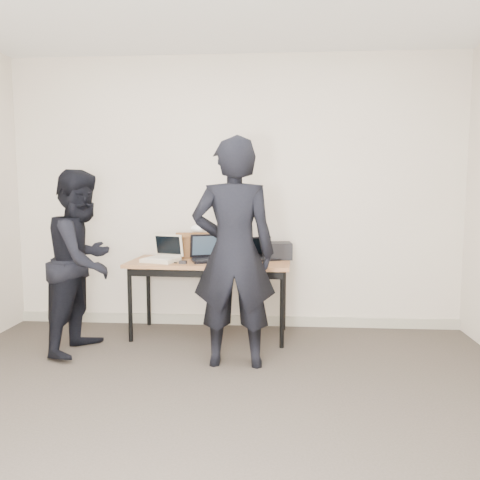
# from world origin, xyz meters

# --- Properties ---
(room) EXTENTS (4.60, 4.60, 2.80)m
(room) POSITION_xyz_m (0.00, 0.00, 1.35)
(room) COLOR #3F3730
(room) RESTS_ON ground
(desk) EXTENTS (1.53, 0.73, 0.72)m
(desk) POSITION_xyz_m (-0.21, 1.87, 0.66)
(desk) COLOR #966139
(desk) RESTS_ON ground
(laptop_beige) EXTENTS (0.38, 0.37, 0.24)m
(laptop_beige) POSITION_xyz_m (-0.64, 1.83, 0.77)
(laptop_beige) COLOR beige
(laptop_beige) RESTS_ON desk
(laptop_center) EXTENTS (0.40, 0.39, 0.25)m
(laptop_center) POSITION_xyz_m (-0.22, 1.89, 0.78)
(laptop_center) COLOR black
(laptop_center) RESTS_ON desk
(laptop_right) EXTENTS (0.39, 0.38, 0.21)m
(laptop_right) POSITION_xyz_m (0.27, 2.01, 0.77)
(laptop_right) COLOR black
(laptop_right) RESTS_ON desk
(leather_satchel) EXTENTS (0.38, 0.23, 0.25)m
(leather_satchel) POSITION_xyz_m (-0.38, 2.09, 0.85)
(leather_satchel) COLOR brown
(leather_satchel) RESTS_ON desk
(tissue) EXTENTS (0.14, 0.10, 0.08)m
(tissue) POSITION_xyz_m (-0.35, 2.10, 1.00)
(tissue) COLOR white
(tissue) RESTS_ON leather_satchel
(equipment_box) EXTENTS (0.30, 0.26, 0.16)m
(equipment_box) POSITION_xyz_m (0.43, 2.06, 0.80)
(equipment_box) COLOR black
(equipment_box) RESTS_ON desk
(power_brick) EXTENTS (0.07, 0.05, 0.03)m
(power_brick) POSITION_xyz_m (-0.42, 1.70, 0.73)
(power_brick) COLOR black
(power_brick) RESTS_ON desk
(cables) EXTENTS (1.14, 0.45, 0.01)m
(cables) POSITION_xyz_m (-0.11, 1.90, 0.72)
(cables) COLOR black
(cables) RESTS_ON desk
(person_typist) EXTENTS (0.67, 0.46, 1.79)m
(person_typist) POSITION_xyz_m (0.08, 1.16, 0.90)
(person_typist) COLOR black
(person_typist) RESTS_ON ground
(person_observer) EXTENTS (0.70, 0.84, 1.55)m
(person_observer) POSITION_xyz_m (-1.23, 1.41, 0.78)
(person_observer) COLOR black
(person_observer) RESTS_ON ground
(baseboard) EXTENTS (4.50, 0.03, 0.10)m
(baseboard) POSITION_xyz_m (0.00, 2.23, 0.05)
(baseboard) COLOR #A69F89
(baseboard) RESTS_ON ground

